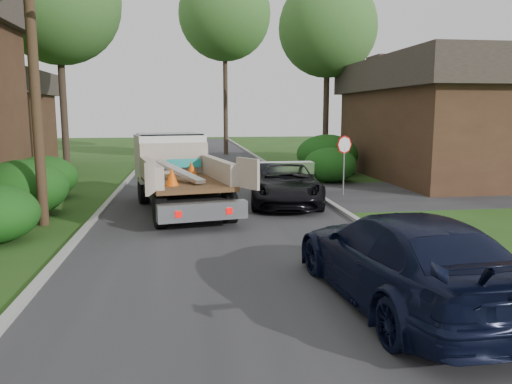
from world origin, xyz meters
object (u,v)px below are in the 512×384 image
at_px(black_pickup, 287,184).
at_px(flatbed_truck, 176,168).
at_px(utility_pole, 33,50).
at_px(tree_center_far, 225,14).
at_px(navy_suv, 402,259).
at_px(house_right, 460,117).
at_px(tree_right_far, 328,28).
at_px(stop_sign, 344,153).
at_px(tree_left_far, 57,1).

bearing_deg(black_pickup, flatbed_truck, -171.23).
relative_size(utility_pole, tree_center_far, 0.68).
bearing_deg(navy_suv, utility_pole, -47.08).
bearing_deg(flatbed_truck, house_right, 12.70).
relative_size(tree_center_far, navy_suv, 2.55).
xyz_separation_m(utility_pole, black_pickup, (8.00, 2.52, -4.42)).
distance_m(tree_right_far, navy_suv, 24.26).
xyz_separation_m(tree_right_far, flatbed_truck, (-9.06, -12.44, -7.06)).
distance_m(utility_pole, house_right, 20.66).
bearing_deg(black_pickup, stop_sign, 38.92).
height_order(tree_right_far, flatbed_truck, tree_right_far).
bearing_deg(tree_center_far, tree_left_far, -126.16).
bearing_deg(navy_suv, black_pickup, -93.85).
bearing_deg(black_pickup, house_right, 41.42).
xyz_separation_m(utility_pole, navy_suv, (8.08, -7.48, -4.34)).
height_order(tree_center_far, black_pickup, tree_center_far).
bearing_deg(stop_sign, black_pickup, -150.67).
relative_size(tree_center_far, flatbed_truck, 2.00).
bearing_deg(black_pickup, tree_left_far, 146.12).
xyz_separation_m(stop_sign, black_pickup, (-2.68, -1.50, -1.02)).
bearing_deg(tree_left_far, flatbed_truck, -57.83).
bearing_deg(tree_right_far, tree_left_far, -168.69).
height_order(house_right, tree_right_far, tree_right_far).
distance_m(stop_sign, black_pickup, 3.23).
relative_size(tree_right_far, black_pickup, 2.12).
distance_m(tree_center_far, black_pickup, 24.72).
height_order(utility_pole, tree_right_far, tree_right_far).
distance_m(tree_center_far, navy_suv, 34.05).
relative_size(stop_sign, navy_suv, 0.43).
bearing_deg(flatbed_truck, navy_suv, -78.69).
height_order(tree_center_far, flatbed_truck, tree_center_far).
relative_size(house_right, tree_center_far, 0.89).
bearing_deg(tree_right_far, stop_sign, -101.81).
distance_m(stop_sign, navy_suv, 11.83).
bearing_deg(tree_center_far, utility_pole, -106.65).
height_order(house_right, tree_left_far, tree_left_far).
relative_size(stop_sign, house_right, 0.19).
distance_m(stop_sign, tree_right_far, 13.08).
relative_size(stop_sign, utility_pole, 0.25).
bearing_deg(tree_center_far, stop_sign, -81.34).
xyz_separation_m(utility_pole, tree_right_far, (12.98, 15.02, 3.31)).
distance_m(tree_right_far, flatbed_truck, 16.94).
relative_size(flatbed_truck, navy_suv, 1.27).
distance_m(tree_center_far, flatbed_truck, 24.65).
bearing_deg(flatbed_truck, tree_left_far, 111.00).
height_order(black_pickup, navy_suv, navy_suv).
distance_m(tree_left_far, flatbed_truck, 13.48).
bearing_deg(utility_pole, stop_sign, 20.62).
relative_size(tree_left_far, flatbed_truck, 1.67).
bearing_deg(navy_suv, tree_right_far, -106.57).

